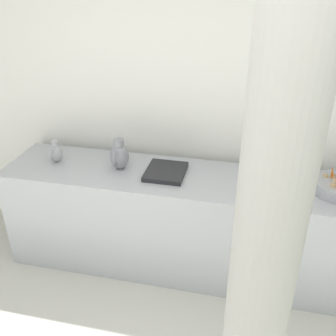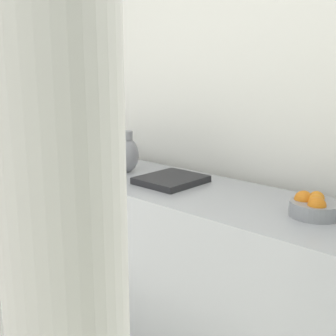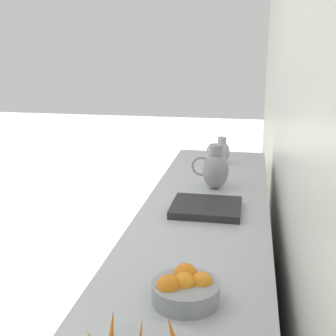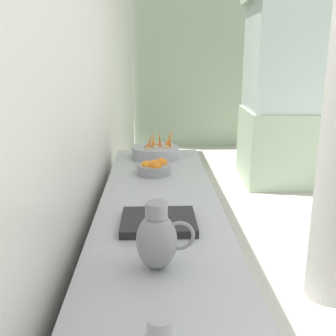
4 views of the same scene
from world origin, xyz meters
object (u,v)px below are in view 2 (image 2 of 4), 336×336
metal_pitcher_short (73,147)px  support_column (54,68)px  orange_bowl (314,206)px  metal_pitcher_tall (126,154)px

metal_pitcher_short → support_column: 2.11m
orange_bowl → metal_pitcher_short: bearing=-89.8°
orange_bowl → support_column: (1.20, -0.09, 0.58)m
orange_bowl → metal_pitcher_short: (0.01, -1.75, 0.04)m
support_column → metal_pitcher_short: bearing=-125.7°
metal_pitcher_tall → support_column: (1.19, 1.11, 0.51)m
metal_pitcher_tall → metal_pitcher_short: size_ratio=1.37×
metal_pitcher_tall → support_column: 1.71m
orange_bowl → metal_pitcher_tall: 1.20m
orange_bowl → support_column: 1.33m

